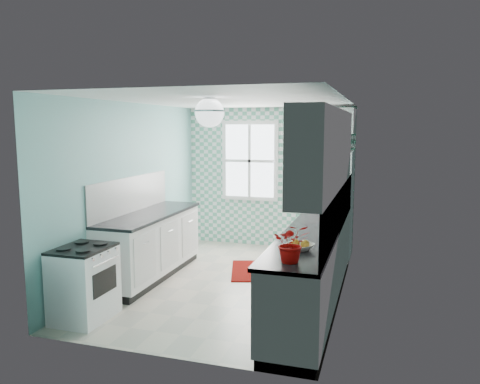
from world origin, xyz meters
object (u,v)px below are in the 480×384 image
(fruit_bowl, at_px, (300,247))
(ceiling_light, at_px, (209,112))
(fridge, at_px, (328,204))
(microwave, at_px, (330,140))
(stove, at_px, (84,282))
(sink, at_px, (324,217))
(potted_plant, at_px, (292,243))

(fruit_bowl, bearing_deg, ceiling_light, 151.17)
(fridge, relative_size, microwave, 2.91)
(fridge, relative_size, fruit_bowl, 6.77)
(ceiling_light, distance_m, stove, 2.40)
(ceiling_light, bearing_deg, stove, -144.72)
(microwave, bearing_deg, stove, 55.09)
(ceiling_light, distance_m, sink, 2.21)
(stove, height_order, microwave, microwave)
(sink, distance_m, fruit_bowl, 1.88)
(fridge, bearing_deg, potted_plant, -88.19)
(fridge, xyz_separation_m, microwave, (0.00, 0.00, 1.06))
(ceiling_light, xyz_separation_m, potted_plant, (1.20, -1.11, -1.20))
(fruit_bowl, distance_m, potted_plant, 0.48)
(stove, relative_size, potted_plant, 2.27)
(ceiling_light, bearing_deg, fridge, 66.74)
(potted_plant, height_order, microwave, microwave)
(potted_plant, xyz_separation_m, microwave, (-0.09, 3.70, 0.82))
(fridge, bearing_deg, sink, -85.64)
(stove, relative_size, fruit_bowl, 3.11)
(ceiling_light, bearing_deg, sink, 45.38)
(fridge, xyz_separation_m, potted_plant, (0.09, -3.70, 0.23))
(fridge, distance_m, sink, 1.37)
(sink, relative_size, fruit_bowl, 2.03)
(potted_plant, relative_size, microwave, 0.59)
(ceiling_light, height_order, fridge, ceiling_light)
(ceiling_light, height_order, fruit_bowl, ceiling_light)
(sink, height_order, microwave, microwave)
(ceiling_light, relative_size, stove, 0.43)
(fridge, xyz_separation_m, stove, (-2.31, -3.43, -0.46))
(fruit_bowl, height_order, microwave, microwave)
(stove, distance_m, microwave, 4.40)
(fridge, relative_size, potted_plant, 4.94)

